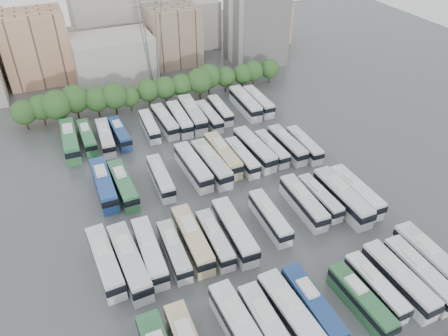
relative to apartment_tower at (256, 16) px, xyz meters
name	(u,v)px	position (x,y,z in m)	size (l,w,h in m)	color
ground	(227,211)	(-34.00, -58.00, -13.00)	(220.00, 220.00, 0.00)	#424447
tree_line	(148,90)	(-35.94, -15.91, -8.60)	(65.32, 7.97, 8.18)	black
city_buildings	(99,38)	(-41.46, 13.86, -5.13)	(102.00, 35.00, 20.00)	#9E998E
apartment_tower	(256,16)	(0.00, 0.00, 0.00)	(14.00, 14.00, 26.00)	silver
electricity_pylon	(149,17)	(-32.00, -8.00, 5.66)	(9.00, 6.91, 33.83)	slate
bus_r0_s4	(241,330)	(-42.19, -80.96, -10.93)	(3.43, 13.53, 4.21)	silver
bus_r0_s5	(268,329)	(-39.01, -82.06, -11.06)	(2.78, 12.57, 3.94)	silver
bus_r0_s6	(294,318)	(-35.48, -82.02, -10.90)	(3.60, 13.78, 4.28)	silver
bus_r0_s7	(312,305)	(-32.17, -81.20, -11.13)	(2.66, 12.17, 3.82)	navy
bus_r0_s9	(361,300)	(-25.85, -82.96, -11.24)	(3.00, 11.53, 3.59)	#2A6238
bus_r0_s10	(376,287)	(-22.61, -81.87, -11.31)	(2.60, 11.03, 3.45)	white
bus_r0_s11	(399,279)	(-19.06, -82.27, -11.05)	(3.10, 12.71, 3.96)	silver
bus_r0_s12	(419,274)	(-15.71, -82.56, -11.09)	(2.80, 12.41, 3.89)	silver
bus_r0_s13	(432,261)	(-12.54, -81.58, -10.93)	(3.00, 13.47, 4.22)	silver
bus_r1_s0	(105,261)	(-55.25, -63.20, -11.03)	(3.44, 12.92, 4.02)	silver
bus_r1_s1	(129,261)	(-52.10, -64.68, -10.90)	(3.64, 13.74, 4.27)	silver
bus_r1_s2	(149,252)	(-48.95, -63.83, -11.08)	(3.03, 12.55, 3.92)	silver
bus_r1_s3	(174,250)	(-45.51, -64.83, -11.31)	(2.69, 11.06, 3.45)	silver
bus_r1_s4	(192,239)	(-42.34, -63.92, -11.01)	(3.05, 12.99, 4.06)	beige
bus_r1_s5	(215,239)	(-39.13, -65.04, -11.27)	(2.71, 11.28, 3.52)	silver
bus_r1_s6	(234,231)	(-35.79, -64.83, -11.00)	(3.23, 13.06, 4.07)	silver
bus_r1_s8	(270,217)	(-29.16, -63.95, -11.23)	(2.85, 11.55, 3.60)	silver
bus_r1_s10	(303,202)	(-22.30, -63.00, -11.11)	(3.02, 12.36, 3.86)	silver
bus_r1_s11	(320,197)	(-18.96, -62.85, -11.33)	(2.55, 10.87, 3.40)	silver
bus_r1_s12	(342,197)	(-15.73, -64.62, -10.89)	(3.03, 13.68, 4.29)	silver
bus_r1_s13	(356,191)	(-12.57, -64.16, -11.06)	(2.80, 12.58, 3.94)	white
bus_r2_s1	(104,184)	(-52.07, -45.06, -10.99)	(2.95, 13.05, 4.09)	navy
bus_r2_s2	(123,185)	(-48.96, -46.45, -11.10)	(3.06, 12.38, 3.86)	#307143
bus_r2_s4	(161,178)	(-42.25, -46.87, -11.21)	(2.89, 11.66, 3.64)	silver
bus_r2_s6	(193,166)	(-35.78, -46.17, -11.00)	(3.36, 13.07, 4.07)	silver
bus_r2_s7	(211,163)	(-32.33, -46.63, -10.96)	(3.50, 13.37, 4.16)	silver
bus_r2_s8	(223,155)	(-29.20, -44.76, -11.00)	(2.92, 12.99, 4.07)	#C8BA8A
bus_r2_s9	(242,157)	(-25.95, -46.57, -11.28)	(2.61, 11.20, 3.50)	silver
bus_r2_s10	(254,149)	(-22.63, -45.33, -10.98)	(3.52, 13.23, 4.11)	silver
bus_r2_s11	(271,148)	(-19.21, -46.00, -11.33)	(2.50, 10.88, 3.41)	silver
bus_r2_s12	(287,144)	(-15.78, -46.24, -11.17)	(2.77, 11.90, 3.72)	silver
bus_r2_s13	(304,144)	(-12.55, -47.43, -11.28)	(2.75, 11.23, 3.50)	silver
bus_r3_s0	(70,140)	(-55.61, -27.83, -10.93)	(3.39, 13.54, 4.22)	#31723F
bus_r3_s1	(87,137)	(-52.22, -27.21, -11.27)	(2.54, 11.26, 3.53)	#307141
bus_r3_s2	(106,137)	(-48.75, -29.03, -11.19)	(3.11, 11.89, 3.70)	silver
bus_r3_s3	(120,133)	(-45.65, -28.32, -11.31)	(2.85, 11.04, 3.43)	navy
bus_r3_s5	(150,126)	(-39.13, -27.88, -11.32)	(2.81, 11.00, 3.43)	silver
bus_r3_s6	(165,121)	(-35.54, -27.36, -11.15)	(3.04, 12.09, 3.77)	silver
bus_r3_s7	(179,119)	(-32.28, -27.72, -11.11)	(3.05, 12.38, 3.86)	white
bus_r3_s8	(192,114)	(-29.07, -27.16, -10.90)	(3.59, 13.77, 4.28)	silver
bus_r3_s9	(209,116)	(-25.84, -28.98, -11.26)	(2.61, 11.32, 3.54)	silver
bus_r3_s10	(220,110)	(-22.31, -27.15, -11.33)	(2.70, 10.93, 3.41)	silver
bus_r3_s12	(245,103)	(-15.89, -26.94, -10.97)	(3.17, 13.22, 4.13)	silver
bus_r3_s13	(258,101)	(-12.54, -26.99, -11.13)	(2.72, 12.16, 3.81)	silver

